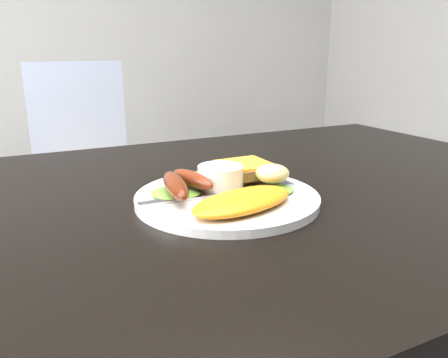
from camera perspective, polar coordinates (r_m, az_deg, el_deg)
dining_table at (r=0.71m, az=2.89°, el=-2.54°), size 1.20×0.80×0.04m
dining_chair at (r=1.85m, az=-17.07°, el=-0.28°), size 0.41×0.41×0.05m
person at (r=1.45m, az=-26.45°, el=5.65°), size 0.54×0.36×1.46m
plate at (r=0.63m, az=0.41°, el=-2.51°), size 0.26×0.26×0.01m
lettuce_left at (r=0.62m, az=-6.27°, el=-1.74°), size 0.09×0.08×0.01m
lettuce_right at (r=0.64m, az=6.31°, el=-1.35°), size 0.07×0.06×0.01m
omelette at (r=0.57m, az=2.52°, el=-2.88°), size 0.17×0.11×0.02m
sausage_a at (r=0.60m, az=-6.38°, el=-0.85°), size 0.04×0.12×0.03m
sausage_b at (r=0.63m, az=-4.16°, el=-0.02°), size 0.04×0.10×0.02m
ramekin at (r=0.64m, az=-0.46°, el=0.04°), size 0.09×0.09×0.04m
toast_a at (r=0.69m, az=0.91°, el=0.43°), size 0.11×0.11×0.01m
toast_b at (r=0.68m, az=2.72°, el=1.28°), size 0.09×0.09×0.01m
potato_salad at (r=0.65m, az=6.33°, el=0.73°), size 0.06×0.05×0.03m
fork at (r=0.61m, az=-3.04°, el=-2.29°), size 0.18×0.02×0.00m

